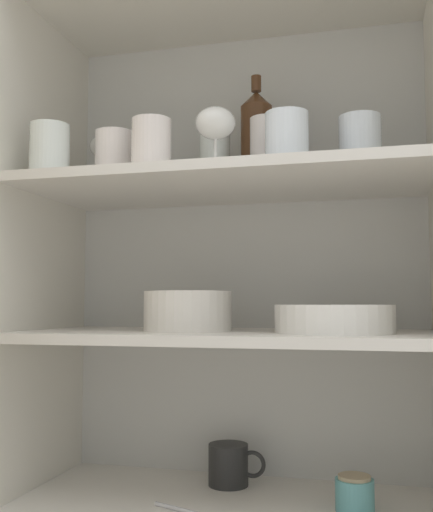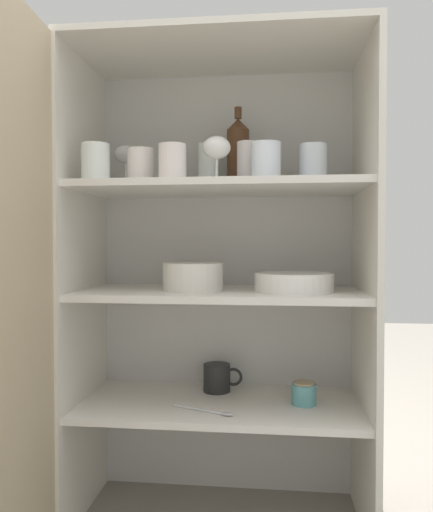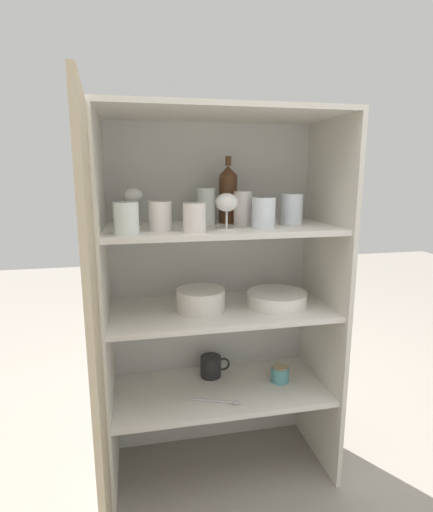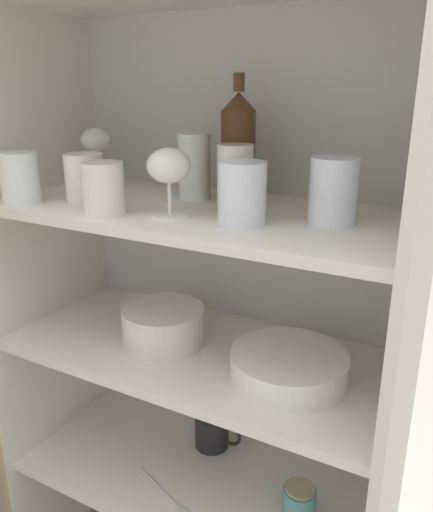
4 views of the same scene
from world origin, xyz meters
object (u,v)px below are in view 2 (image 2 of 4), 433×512
at_px(wine_bottle, 238,153).
at_px(coffee_mug_primary, 218,378).
at_px(storage_jar, 304,393).
at_px(mixing_bowl_large, 193,275).
at_px(plate_stack_white, 294,282).

relative_size(wine_bottle, coffee_mug_primary, 2.01).
relative_size(coffee_mug_primary, storage_jar, 1.71).
relative_size(mixing_bowl_large, storage_jar, 2.47).
distance_m(plate_stack_white, mixing_bowl_large, 0.30).
height_order(wine_bottle, mixing_bowl_large, wine_bottle).
xyz_separation_m(wine_bottle, storage_jar, (0.20, -0.09, -0.73)).
distance_m(wine_bottle, storage_jar, 0.76).
bearing_deg(storage_jar, wine_bottle, 155.97).
bearing_deg(storage_jar, mixing_bowl_large, -177.69).
bearing_deg(mixing_bowl_large, plate_stack_white, -1.44).
height_order(plate_stack_white, mixing_bowl_large, mixing_bowl_large).
distance_m(wine_bottle, mixing_bowl_large, 0.41).
distance_m(plate_stack_white, coffee_mug_primary, 0.41).
height_order(mixing_bowl_large, storage_jar, mixing_bowl_large).
distance_m(wine_bottle, coffee_mug_primary, 0.72).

